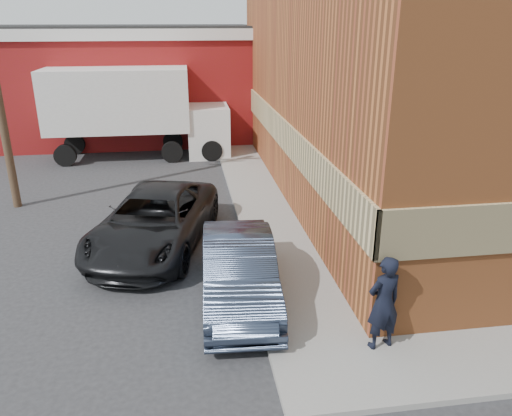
{
  "coord_description": "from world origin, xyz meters",
  "views": [
    {
      "loc": [
        -1.86,
        -7.72,
        5.92
      ],
      "look_at": [
        -0.13,
        3.94,
        1.43
      ],
      "focal_mm": 35.0,
      "sensor_mm": 36.0,
      "label": 1
    }
  ],
  "objects_px": {
    "suv_a": "(154,221)",
    "box_truck": "(136,107)",
    "man": "(384,303)",
    "warehouse": "(101,82)",
    "sedan": "(239,271)",
    "brick_building": "(480,56)"
  },
  "relations": [
    {
      "from": "suv_a",
      "to": "box_truck",
      "type": "height_order",
      "value": "box_truck"
    },
    {
      "from": "man",
      "to": "warehouse",
      "type": "bearing_deg",
      "value": -82.96
    },
    {
      "from": "man",
      "to": "sedan",
      "type": "height_order",
      "value": "man"
    },
    {
      "from": "brick_building",
      "to": "man",
      "type": "bearing_deg",
      "value": -126.68
    },
    {
      "from": "warehouse",
      "to": "suv_a",
      "type": "xyz_separation_m",
      "value": [
        3.24,
        -14.92,
        -2.03
      ]
    },
    {
      "from": "brick_building",
      "to": "box_truck",
      "type": "distance_m",
      "value": 13.88
    },
    {
      "from": "warehouse",
      "to": "box_truck",
      "type": "distance_m",
      "value": 5.59
    },
    {
      "from": "sedan",
      "to": "warehouse",
      "type": "bearing_deg",
      "value": 109.19
    },
    {
      "from": "brick_building",
      "to": "man",
      "type": "relative_size",
      "value": 9.78
    },
    {
      "from": "warehouse",
      "to": "suv_a",
      "type": "distance_m",
      "value": 15.4
    },
    {
      "from": "sedan",
      "to": "box_truck",
      "type": "relative_size",
      "value": 0.56
    },
    {
      "from": "suv_a",
      "to": "sedan",
      "type": "bearing_deg",
      "value": -42.2
    },
    {
      "from": "suv_a",
      "to": "man",
      "type": "bearing_deg",
      "value": -35.0
    },
    {
      "from": "brick_building",
      "to": "man",
      "type": "height_order",
      "value": "brick_building"
    },
    {
      "from": "man",
      "to": "suv_a",
      "type": "xyz_separation_m",
      "value": [
        -4.37,
        5.33,
        -0.28
      ]
    },
    {
      "from": "warehouse",
      "to": "box_truck",
      "type": "xyz_separation_m",
      "value": [
        2.15,
        -5.13,
        -0.54
      ]
    },
    {
      "from": "box_truck",
      "to": "brick_building",
      "type": "bearing_deg",
      "value": -24.95
    },
    {
      "from": "warehouse",
      "to": "man",
      "type": "height_order",
      "value": "warehouse"
    },
    {
      "from": "warehouse",
      "to": "man",
      "type": "bearing_deg",
      "value": -69.41
    },
    {
      "from": "brick_building",
      "to": "warehouse",
      "type": "distance_m",
      "value": 18.3
    },
    {
      "from": "man",
      "to": "box_truck",
      "type": "relative_size",
      "value": 0.23
    },
    {
      "from": "warehouse",
      "to": "box_truck",
      "type": "height_order",
      "value": "warehouse"
    }
  ]
}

